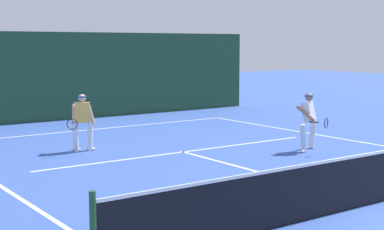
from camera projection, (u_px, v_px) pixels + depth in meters
ground_plane at (375, 203)px, 10.75m from camera, size 80.00×80.00×0.00m
court_line_baseline_far at (97, 129)px, 20.07m from camera, size 10.53×0.10×0.01m
court_line_service at (183, 152)px, 15.83m from camera, size 8.59×0.10×0.01m
court_line_centre at (259, 172)px, 13.34m from camera, size 0.10×6.40×0.01m
tennis_net at (376, 177)px, 10.69m from camera, size 11.54×0.09×1.09m
player_near at (309, 119)px, 15.97m from camera, size 1.05×1.01×1.60m
player_far at (82, 120)px, 15.91m from camera, size 0.97×0.82×1.57m
tennis_ball at (248, 199)px, 10.90m from camera, size 0.07×0.07×0.07m
back_fence_windscreen at (62, 76)px, 22.26m from camera, size 17.69×0.12×3.39m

